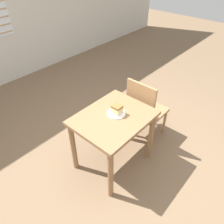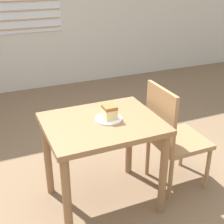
% 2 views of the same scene
% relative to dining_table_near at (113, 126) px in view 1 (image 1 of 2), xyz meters
% --- Properties ---
extents(ground_plane, '(14.00, 14.00, 0.00)m').
position_rel_dining_table_near_xyz_m(ground_plane, '(-0.05, -0.15, -0.60)').
color(ground_plane, '#7A6047').
extents(dining_table_near, '(0.84, 0.67, 0.74)m').
position_rel_dining_table_near_xyz_m(dining_table_near, '(0.00, 0.00, 0.00)').
color(dining_table_near, olive).
rests_on(dining_table_near, ground_plane).
extents(chair_near_window, '(0.43, 0.43, 0.92)m').
position_rel_dining_table_near_xyz_m(chair_near_window, '(0.62, -0.00, -0.12)').
color(chair_near_window, '#9E754C').
rests_on(chair_near_window, ground_plane).
extents(plate, '(0.20, 0.20, 0.01)m').
position_rel_dining_table_near_xyz_m(plate, '(0.05, 0.01, 0.14)').
color(plate, white).
rests_on(plate, dining_table_near).
extents(cake_slice, '(0.09, 0.10, 0.10)m').
position_rel_dining_table_near_xyz_m(cake_slice, '(0.06, 0.00, 0.20)').
color(cake_slice, beige).
rests_on(cake_slice, plate).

